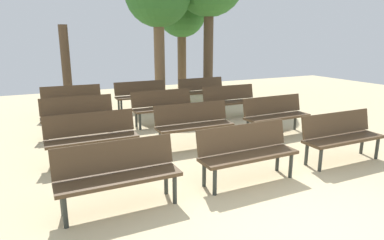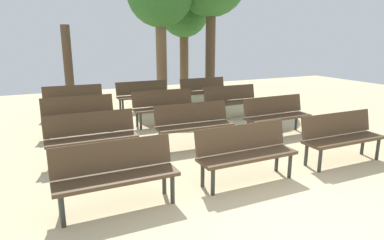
{
  "view_description": "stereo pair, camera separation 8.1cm",
  "coord_description": "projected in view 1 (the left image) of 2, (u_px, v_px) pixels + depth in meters",
  "views": [
    {
      "loc": [
        -2.93,
        -2.49,
        2.21
      ],
      "look_at": [
        0.0,
        3.49,
        0.55
      ],
      "focal_mm": 31.47,
      "sensor_mm": 36.0,
      "label": 1
    },
    {
      "loc": [
        -2.86,
        -2.52,
        2.21
      ],
      "look_at": [
        0.0,
        3.49,
        0.55
      ],
      "focal_mm": 31.47,
      "sensor_mm": 36.0,
      "label": 2
    }
  ],
  "objects": [
    {
      "name": "tree_3",
      "position": [
        182.0,
        15.0,
        14.02
      ],
      "size": [
        2.02,
        2.02,
        4.17
      ],
      "color": "brown",
      "rests_on": "ground_plane"
    },
    {
      "name": "bench_r3_c0",
      "position": [
        72.0,
        99.0,
        9.35
      ],
      "size": [
        1.62,
        0.55,
        0.87
      ],
      "rotation": [
        0.0,
        0.0,
        -0.04
      ],
      "color": "#4C3823",
      "rests_on": "ground_plane"
    },
    {
      "name": "bench_r1_c0",
      "position": [
        92.0,
        134.0,
        6.04
      ],
      "size": [
        1.6,
        0.5,
        0.87
      ],
      "rotation": [
        0.0,
        0.0,
        -0.01
      ],
      "color": "#4C3823",
      "rests_on": "ground_plane"
    },
    {
      "name": "bench_r2_c0",
      "position": [
        78.0,
        113.0,
        7.67
      ],
      "size": [
        1.61,
        0.52,
        0.87
      ],
      "rotation": [
        0.0,
        0.0,
        -0.02
      ],
      "color": "#4C3823",
      "rests_on": "ground_plane"
    },
    {
      "name": "bench_r1_c1",
      "position": [
        194.0,
        122.0,
        6.9
      ],
      "size": [
        1.62,
        0.54,
        0.87
      ],
      "rotation": [
        0.0,
        0.0,
        -0.04
      ],
      "color": "#4C3823",
      "rests_on": "ground_plane"
    },
    {
      "name": "bench_r3_c1",
      "position": [
        142.0,
        94.0,
        10.26
      ],
      "size": [
        1.6,
        0.48,
        0.87
      ],
      "rotation": [
        0.0,
        0.0,
        0.0
      ],
      "color": "#4C3823",
      "rests_on": "ground_plane"
    },
    {
      "name": "bench_r0_c1",
      "position": [
        247.0,
        150.0,
        5.21
      ],
      "size": [
        1.6,
        0.48,
        0.87
      ],
      "rotation": [
        0.0,
        0.0,
        0.0
      ],
      "color": "#4C3823",
      "rests_on": "ground_plane"
    },
    {
      "name": "ground_plane",
      "position": [
        322.0,
        230.0,
        3.95
      ],
      "size": [
        24.0,
        24.0,
        0.0
      ],
      "primitive_type": "plane",
      "color": "#CCB789"
    },
    {
      "name": "bench_r1_c2",
      "position": [
        275.0,
        113.0,
        7.7
      ],
      "size": [
        1.6,
        0.49,
        0.87
      ],
      "rotation": [
        0.0,
        0.0,
        0.01
      ],
      "color": "#4C3823",
      "rests_on": "ground_plane"
    },
    {
      "name": "bench_r2_c2",
      "position": [
        231.0,
        99.0,
        9.36
      ],
      "size": [
        1.61,
        0.5,
        0.87
      ],
      "rotation": [
        0.0,
        0.0,
        -0.01
      ],
      "color": "#4C3823",
      "rests_on": "ground_plane"
    },
    {
      "name": "bench_r0_c0",
      "position": [
        118.0,
        171.0,
        4.38
      ],
      "size": [
        1.6,
        0.49,
        0.87
      ],
      "rotation": [
        0.0,
        0.0,
        -0.01
      ],
      "color": "#4C3823",
      "rests_on": "ground_plane"
    },
    {
      "name": "tree_1",
      "position": [
        66.0,
        67.0,
        10.58
      ],
      "size": [
        0.28,
        0.28,
        2.56
      ],
      "color": "#4C3A28",
      "rests_on": "ground_plane"
    },
    {
      "name": "bench_r0_c2",
      "position": [
        341.0,
        134.0,
        6.04
      ],
      "size": [
        1.61,
        0.51,
        0.87
      ],
      "rotation": [
        0.0,
        0.0,
        -0.02
      ],
      "color": "#4C3823",
      "rests_on": "ground_plane"
    },
    {
      "name": "bench_r3_c2",
      "position": [
        202.0,
        90.0,
        11.07
      ],
      "size": [
        1.6,
        0.49,
        0.87
      ],
      "rotation": [
        0.0,
        0.0,
        0.01
      ],
      "color": "#4C3823",
      "rests_on": "ground_plane"
    },
    {
      "name": "bench_r2_c1",
      "position": [
        163.0,
        105.0,
        8.56
      ],
      "size": [
        1.6,
        0.49,
        0.87
      ],
      "rotation": [
        0.0,
        0.0,
        -0.01
      ],
      "color": "#4C3823",
      "rests_on": "ground_plane"
    }
  ]
}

